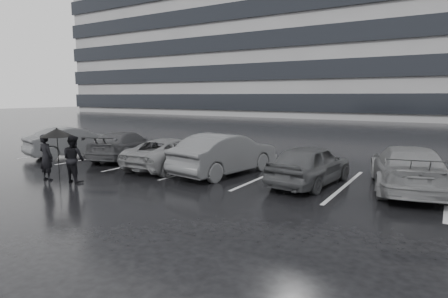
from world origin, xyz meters
The scene contains 12 objects.
ground centered at (0.00, 0.00, 0.00)m, with size 160.00×160.00×0.00m, color black.
office_building centered at (-22.00, 48.00, 14.34)m, with size 61.00×26.00×29.00m.
car_main centered at (2.38, 2.08, 0.66)m, with size 1.55×3.86×1.32m, color black.
car_west_a centered at (-0.81, 2.11, 0.74)m, with size 1.57×4.51×1.49m, color #2D2D2F.
car_west_b centered at (-3.18, 1.96, 0.60)m, with size 1.99×4.31×1.20m, color #4A4A4C.
car_west_c centered at (-6.41, 2.56, 0.62)m, with size 1.75×4.30×1.25m, color black.
car_west_d centered at (-9.05, 1.88, 0.69)m, with size 1.46×4.19×1.38m, color #2D2D2F.
car_east centered at (5.12, 2.86, 0.68)m, with size 1.91×4.71×1.37m, color #4A4A4C.
pedestrian_left centered at (-5.45, -1.91, 0.78)m, with size 0.57×0.38×1.57m, color black.
pedestrian_right centered at (-4.42, -1.61, 0.78)m, with size 0.76×0.59×1.56m, color black.
umbrella centered at (-4.95, -1.81, 1.64)m, with size 1.06×1.06×1.80m.
stall_stripes centered at (-0.80, 2.50, 0.00)m, with size 19.72×5.00×0.00m.
Camera 1 is at (6.12, -9.44, 2.84)m, focal length 30.00 mm.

